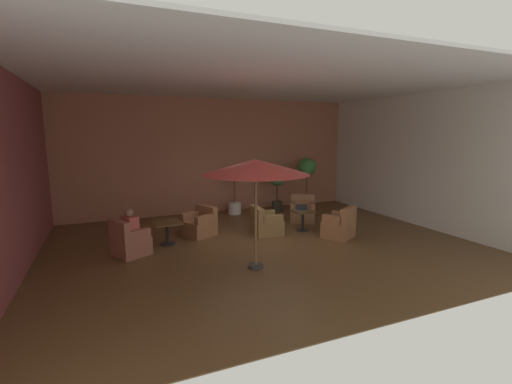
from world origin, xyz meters
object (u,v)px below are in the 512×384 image
(armchair_front_left_south, at_px, (303,212))
(patio_umbrella_tall_red, at_px, (256,168))
(potted_tree_mid_left, at_px, (307,172))
(armchair_front_left_east, at_px, (340,226))
(potted_tree_mid_right, at_px, (234,185))
(cafe_table_front_right, at_px, (167,227))
(armchair_front_right_east, at_px, (200,225))
(patron_blue_shirt, at_px, (130,225))
(armchair_front_right_north, at_px, (129,242))
(cafe_table_front_left, at_px, (303,216))
(iced_drink_cup, at_px, (303,208))
(potted_tree_left_corner, at_px, (277,179))
(open_laptop, at_px, (301,209))
(armchair_front_left_north, at_px, (266,224))

(armchair_front_left_south, distance_m, patio_umbrella_tall_red, 4.83)
(armchair_front_left_south, bearing_deg, potted_tree_mid_left, 55.52)
(armchair_front_left_east, height_order, potted_tree_mid_right, potted_tree_mid_right)
(cafe_table_front_right, height_order, armchair_front_right_east, armchair_front_right_east)
(armchair_front_left_east, height_order, potted_tree_mid_left, potted_tree_mid_left)
(patron_blue_shirt, bearing_deg, potted_tree_mid_right, 40.28)
(armchair_front_right_north, distance_m, patron_blue_shirt, 0.40)
(patron_blue_shirt, bearing_deg, patio_umbrella_tall_red, -38.44)
(armchair_front_left_east, relative_size, armchair_front_left_south, 0.95)
(potted_tree_mid_left, relative_size, potted_tree_mid_right, 1.13)
(cafe_table_front_right, bearing_deg, armchair_front_right_north, -151.86)
(cafe_table_front_right, bearing_deg, cafe_table_front_left, -3.27)
(cafe_table_front_right, bearing_deg, patio_umbrella_tall_red, -58.38)
(cafe_table_front_left, relative_size, iced_drink_cup, 5.96)
(iced_drink_cup, bearing_deg, potted_tree_mid_left, 57.19)
(armchair_front_right_east, distance_m, potted_tree_left_corner, 4.13)
(open_laptop, bearing_deg, armchair_front_right_north, -175.76)
(armchair_front_right_east, distance_m, patio_umbrella_tall_red, 3.51)
(cafe_table_front_left, xyz_separation_m, armchair_front_right_north, (-4.92, -0.29, -0.11))
(armchair_front_right_north, xyz_separation_m, patio_umbrella_tall_red, (2.46, -1.91, 1.85))
(armchair_front_left_east, distance_m, open_laptop, 1.30)
(potted_tree_mid_left, bearing_deg, open_laptop, -123.87)
(armchair_front_left_north, relative_size, open_laptop, 2.33)
(armchair_front_right_north, bearing_deg, iced_drink_cup, 4.24)
(armchair_front_left_south, bearing_deg, cafe_table_front_left, -120.23)
(open_laptop, bearing_deg, armchair_front_left_east, -61.22)
(armchair_front_left_north, distance_m, cafe_table_front_right, 2.77)
(armchair_front_left_east, height_order, armchair_front_right_north, armchair_front_right_north)
(armchair_front_right_north, relative_size, potted_tree_mid_left, 0.49)
(armchair_front_left_south, bearing_deg, patio_umbrella_tall_red, -133.40)
(armchair_front_right_north, bearing_deg, armchair_front_left_south, 13.51)
(patio_umbrella_tall_red, bearing_deg, cafe_table_front_left, 41.87)
(armchair_front_right_east, xyz_separation_m, potted_tree_mid_left, (4.64, 1.87, 1.13))
(armchair_front_left_north, distance_m, open_laptop, 1.21)
(armchair_front_left_east, height_order, armchair_front_right_east, armchair_front_left_east)
(armchair_front_right_east, bearing_deg, potted_tree_mid_left, 21.94)
(armchair_front_left_north, relative_size, patron_blue_shirt, 1.22)
(armchair_front_left_north, bearing_deg, cafe_table_front_left, -4.14)
(armchair_front_right_north, xyz_separation_m, potted_tree_mid_right, (3.78, 3.20, 0.71))
(cafe_table_front_right, height_order, patron_blue_shirt, patron_blue_shirt)
(patron_blue_shirt, xyz_separation_m, open_laptop, (4.86, 0.34, -0.08))
(armchair_front_left_south, xyz_separation_m, potted_tree_left_corner, (-0.10, 1.73, 0.91))
(patio_umbrella_tall_red, height_order, potted_tree_left_corner, patio_umbrella_tall_red)
(cafe_table_front_left, relative_size, cafe_table_front_right, 0.86)
(armchair_front_right_north, relative_size, iced_drink_cup, 8.84)
(potted_tree_mid_left, bearing_deg, armchair_front_right_north, -156.39)
(cafe_table_front_left, bearing_deg, patron_blue_shirt, -176.79)
(armchair_front_left_south, relative_size, iced_drink_cup, 9.67)
(cafe_table_front_left, distance_m, potted_tree_mid_right, 3.17)
(armchair_front_left_south, relative_size, potted_tree_mid_left, 0.54)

